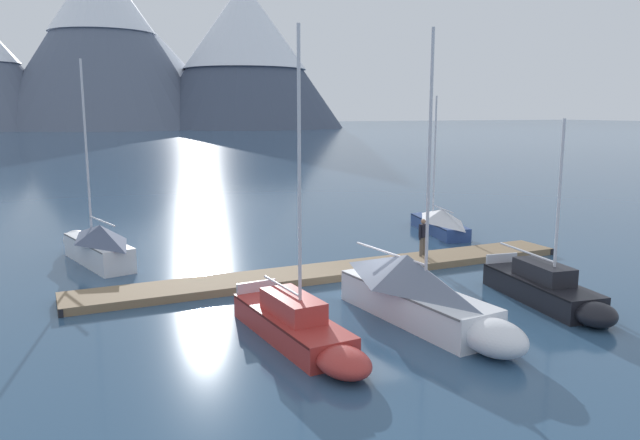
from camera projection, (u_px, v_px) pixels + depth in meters
name	position (u px, v px, depth m)	size (l,w,h in m)	color
ground_plane	(384.00, 301.00, 22.40)	(700.00, 700.00, 0.00)	#2D4C6B
mountain_shoulder_ridge	(103.00, 38.00, 233.82)	(83.52, 83.52, 64.43)	slate
mountain_east_summit	(151.00, 74.00, 246.28)	(68.17, 68.17, 39.89)	#424C60
mountain_rear_spur	(244.00, 50.00, 243.28)	(77.86, 77.86, 56.08)	#424C60
dock	(338.00, 271.00, 26.00)	(21.95, 2.99, 0.30)	#846B4C
sailboat_nearest_berth	(95.00, 244.00, 27.93)	(3.13, 6.87, 9.04)	silver
sailboat_second_berth	(299.00, 326.00, 18.16)	(2.14, 6.88, 9.12)	#B2332D
sailboat_mid_dock_port	(420.00, 293.00, 19.98)	(2.71, 8.06, 9.25)	white
sailboat_mid_dock_starboard	(548.00, 289.00, 21.88)	(2.10, 6.26, 6.55)	black
sailboat_far_berth	(439.00, 221.00, 34.74)	(2.61, 6.48, 7.62)	navy
person_on_dock	(423.00, 235.00, 27.92)	(0.54, 0.36, 1.69)	brown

